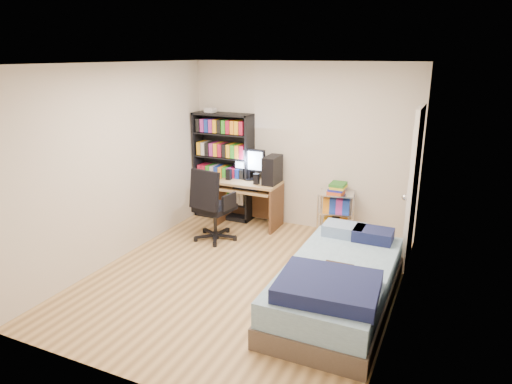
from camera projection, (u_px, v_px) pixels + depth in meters
The scene contains 7 objects.
room at pixel (242, 178), 5.13m from camera, with size 3.58×4.08×2.58m.
media_shelf at pixel (223, 165), 7.33m from camera, with size 0.96×0.32×1.78m.
computer_desk at pixel (256, 185), 7.04m from camera, with size 0.95×0.55×1.20m.
office_chair at pixel (213, 217), 6.55m from camera, with size 0.73×0.73×1.07m.
wire_cart at pixel (337, 202), 6.62m from camera, with size 0.56×0.44×0.82m.
bed at pixel (337, 284), 4.79m from camera, with size 1.08×2.15×0.61m.
door at pixel (413, 187), 5.70m from camera, with size 0.12×0.80×2.00m.
Camera 1 is at (2.20, -4.44, 2.59)m, focal length 32.00 mm.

